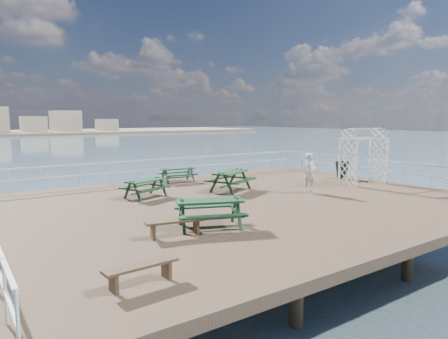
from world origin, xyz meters
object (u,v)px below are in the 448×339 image
person (310,173)px  picnic_table_a (146,185)px  flat_bench_near (141,269)px  picnic_table_b (178,172)px  picnic_table_d (209,207)px  trellis_arbor (363,159)px  picnic_table_c (231,177)px  flat_bench_far (175,224)px

person → picnic_table_a: bearing=150.7°
picnic_table_a → flat_bench_near: (-3.63, -8.03, -0.20)m
picnic_table_a → picnic_table_b: 4.04m
picnic_table_d → trellis_arbor: bearing=34.8°
picnic_table_b → flat_bench_near: size_ratio=1.19×
picnic_table_b → picnic_table_c: bearing=-70.4°
trellis_arbor → person: trellis_arbor is taller
flat_bench_far → picnic_table_c: bearing=53.9°
picnic_table_a → trellis_arbor: size_ratio=0.74×
flat_bench_near → trellis_arbor: (13.74, 5.03, 0.90)m
picnic_table_d → flat_bench_near: size_ratio=1.59×
picnic_table_a → person: size_ratio=1.18×
picnic_table_d → trellis_arbor: (10.42, 2.31, 0.61)m
picnic_table_b → picnic_table_d: picnic_table_d is taller
picnic_table_a → flat_bench_near: bearing=-133.0°
person → picnic_table_b: bearing=116.6°
picnic_table_b → picnic_table_d: 8.70m
picnic_table_b → person: bearing=-53.8°
flat_bench_near → flat_bench_far: size_ratio=0.90×
picnic_table_c → picnic_table_b: bearing=76.7°
picnic_table_a → flat_bench_far: (-1.58, -5.54, -0.17)m
flat_bench_near → trellis_arbor: 14.66m
picnic_table_c → flat_bench_near: (-7.39, -7.30, -0.30)m
picnic_table_b → trellis_arbor: 9.20m
picnic_table_b → flat_bench_far: (-4.54, -8.29, -0.17)m
picnic_table_c → person: bearing=-69.4°
picnic_table_d → picnic_table_a: bearing=109.0°
picnic_table_a → picnic_table_c: (3.76, -0.73, 0.10)m
picnic_table_a → flat_bench_far: bearing=-124.6°
flat_bench_far → trellis_arbor: trellis_arbor is taller
flat_bench_far → flat_bench_near: bearing=-117.6°
picnic_table_d → picnic_table_b: bearing=90.2°
picnic_table_a → picnic_table_b: bearing=24.2°
flat_bench_near → trellis_arbor: size_ratio=0.55×
picnic_table_a → picnic_table_d: bearing=-112.0°
picnic_table_a → trellis_arbor: (10.11, -3.00, 0.69)m
picnic_table_d → trellis_arbor: size_ratio=0.88×
flat_bench_near → flat_bench_far: (2.05, 2.49, 0.03)m
picnic_table_b → trellis_arbor: size_ratio=0.66×
picnic_table_a → picnic_table_b: size_ratio=1.13×
flat_bench_near → person: (9.91, 4.94, 0.54)m
picnic_table_a → flat_bench_near: picnic_table_a is taller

